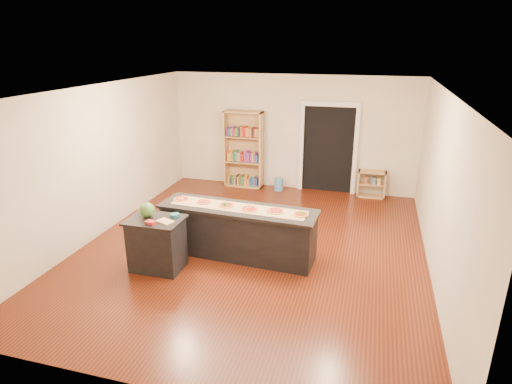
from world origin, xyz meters
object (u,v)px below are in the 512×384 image
(kitchen_island, at_px, (238,232))
(waste_bin, at_px, (279,184))
(bookshelf, at_px, (244,150))
(watermelon, at_px, (147,210))
(side_counter, at_px, (157,244))
(low_shelf, at_px, (371,184))

(kitchen_island, distance_m, waste_bin, 3.55)
(bookshelf, distance_m, watermelon, 4.36)
(side_counter, height_order, bookshelf, bookshelf)
(side_counter, distance_m, watermelon, 0.58)
(side_counter, distance_m, waste_bin, 4.45)
(kitchen_island, height_order, watermelon, watermelon)
(low_shelf, xyz_separation_m, watermelon, (-3.44, -4.38, 0.67))
(low_shelf, bearing_deg, waste_bin, -176.85)
(low_shelf, relative_size, watermelon, 2.70)
(waste_bin, xyz_separation_m, watermelon, (-1.21, -4.26, 0.83))
(waste_bin, relative_size, watermelon, 1.36)
(low_shelf, bearing_deg, bookshelf, -179.41)
(side_counter, distance_m, low_shelf, 5.52)
(kitchen_island, bearing_deg, side_counter, -142.18)
(side_counter, bearing_deg, watermelon, 161.29)
(kitchen_island, height_order, bookshelf, bookshelf)
(waste_bin, height_order, watermelon, watermelon)
(side_counter, xyz_separation_m, low_shelf, (3.28, 4.43, -0.12))
(watermelon, bearing_deg, bookshelf, 86.41)
(kitchen_island, bearing_deg, waste_bin, 94.42)
(side_counter, bearing_deg, waste_bin, 75.92)
(bookshelf, bearing_deg, side_counter, -91.55)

